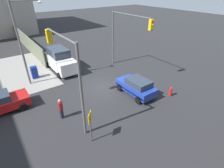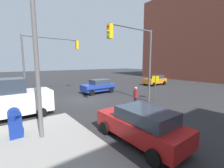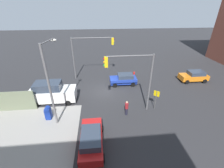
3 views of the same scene
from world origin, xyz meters
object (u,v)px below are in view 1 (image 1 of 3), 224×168
(traffic_signal_nw_corner, at_px, (67,64))
(sedan_blue, at_px, (137,86))
(traffic_signal_se_corner, at_px, (126,31))
(pedestrian_crossing, at_px, (61,109))
(fire_hydrant, at_px, (171,91))
(mailbox_blue, at_px, (34,72))
(street_lamp_corner, at_px, (23,39))
(van_white_delivery, at_px, (60,60))

(traffic_signal_nw_corner, relative_size, sedan_blue, 1.67)
(traffic_signal_se_corner, xyz_separation_m, pedestrian_crossing, (-4.05, 9.70, -3.78))
(traffic_signal_se_corner, height_order, fire_hydrant, traffic_signal_se_corner)
(traffic_signal_nw_corner, height_order, mailbox_blue, traffic_signal_nw_corner)
(traffic_signal_se_corner, xyz_separation_m, street_lamp_corner, (3.09, 9.94, 0.02))
(traffic_signal_se_corner, distance_m, street_lamp_corner, 10.40)
(street_lamp_corner, relative_size, pedestrian_crossing, 4.64)
(street_lamp_corner, relative_size, sedan_blue, 2.05)
(fire_hydrant, height_order, van_white_delivery, van_white_delivery)
(fire_hydrant, bearing_deg, pedestrian_crossing, 72.30)
(traffic_signal_nw_corner, relative_size, fire_hydrant, 6.91)
(traffic_signal_nw_corner, distance_m, mailbox_blue, 9.66)
(traffic_signal_se_corner, distance_m, pedestrian_crossing, 11.17)
(traffic_signal_nw_corner, distance_m, pedestrian_crossing, 3.82)
(street_lamp_corner, bearing_deg, traffic_signal_nw_corner, -173.14)
(traffic_signal_nw_corner, distance_m, sedan_blue, 7.37)
(traffic_signal_nw_corner, xyz_separation_m, van_white_delivery, (9.14, -2.70, -3.32))
(fire_hydrant, bearing_deg, traffic_signal_se_corner, -2.44)
(traffic_signal_se_corner, xyz_separation_m, van_white_delivery, (4.45, 6.30, -3.40))
(sedan_blue, distance_m, pedestrian_crossing, 7.10)
(van_white_delivery, bearing_deg, fire_hydrant, -152.44)
(fire_hydrant, bearing_deg, street_lamp_corner, 43.55)
(traffic_signal_se_corner, xyz_separation_m, sedan_blue, (-4.92, 2.66, -3.84))
(traffic_signal_se_corner, bearing_deg, pedestrian_crossing, 112.66)
(van_white_delivery, bearing_deg, pedestrian_crossing, 158.19)
(street_lamp_corner, distance_m, sedan_blue, 11.49)
(pedestrian_crossing, bearing_deg, traffic_signal_se_corner, -151.32)
(pedestrian_crossing, bearing_deg, fire_hydrant, 168.32)
(traffic_signal_nw_corner, relative_size, pedestrian_crossing, 3.77)
(traffic_signal_nw_corner, xyz_separation_m, fire_hydrant, (-2.35, -8.70, -4.11))
(traffic_signal_nw_corner, xyz_separation_m, mailbox_blue, (8.85, 0.50, -3.83))
(traffic_signal_se_corner, bearing_deg, mailbox_blue, 66.40)
(fire_hydrant, bearing_deg, van_white_delivery, 27.56)
(van_white_delivery, bearing_deg, street_lamp_corner, 110.50)
(street_lamp_corner, xyz_separation_m, van_white_delivery, (1.36, -3.64, -3.42))
(fire_hydrant, relative_size, van_white_delivery, 0.17)
(traffic_signal_se_corner, height_order, sedan_blue, traffic_signal_se_corner)
(sedan_blue, relative_size, pedestrian_crossing, 2.26)
(traffic_signal_nw_corner, bearing_deg, street_lamp_corner, 6.86)
(traffic_signal_nw_corner, height_order, van_white_delivery, traffic_signal_nw_corner)
(pedestrian_crossing, bearing_deg, sedan_blue, 178.99)
(mailbox_blue, xyz_separation_m, van_white_delivery, (0.29, -3.20, 0.52))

